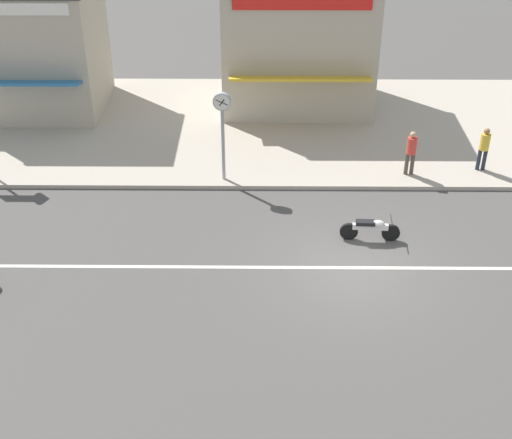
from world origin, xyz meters
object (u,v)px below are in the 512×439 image
at_px(motorcycle_2, 371,228).
at_px(street_clock, 222,116).
at_px(pedestrian_by_shop, 484,146).
at_px(shopfront_mid_block, 34,45).
at_px(shopfront_corner_warung, 298,42).
at_px(pedestrian_mid_kerb, 411,150).

relative_size(motorcycle_2, street_clock, 0.57).
xyz_separation_m(pedestrian_by_shop, shopfront_mid_block, (-17.21, 5.55, 1.72)).
height_order(street_clock, pedestrian_by_shop, street_clock).
bearing_deg(motorcycle_2, pedestrian_by_shop, 43.91).
bearing_deg(street_clock, shopfront_corner_warung, 67.40).
height_order(shopfront_corner_warung, shopfront_mid_block, shopfront_corner_warung).
xyz_separation_m(street_clock, shopfront_mid_block, (-8.00, 6.32, 0.27)).
bearing_deg(pedestrian_by_shop, shopfront_mid_block, 162.13).
height_order(motorcycle_2, pedestrian_mid_kerb, pedestrian_mid_kerb).
bearing_deg(shopfront_mid_block, shopfront_corner_warung, 2.18).
bearing_deg(shopfront_corner_warung, street_clock, -112.60).
bearing_deg(street_clock, pedestrian_mid_kerb, 3.55).
bearing_deg(street_clock, motorcycle_2, -37.26).
relative_size(pedestrian_mid_kerb, pedestrian_by_shop, 1.01).
relative_size(motorcycle_2, shopfront_mid_block, 0.35).
distance_m(motorcycle_2, pedestrian_mid_kerb, 4.45).
distance_m(motorcycle_2, shopfront_corner_warung, 10.75).
bearing_deg(shopfront_corner_warung, pedestrian_mid_kerb, -59.24).
bearing_deg(pedestrian_mid_kerb, pedestrian_by_shop, 7.77).
relative_size(street_clock, pedestrian_mid_kerb, 1.96).
xyz_separation_m(motorcycle_2, pedestrian_by_shop, (4.51, 4.34, 0.67)).
relative_size(pedestrian_by_shop, shopfront_mid_block, 0.30).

